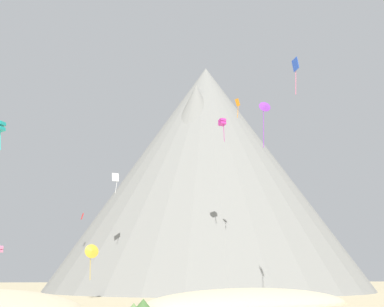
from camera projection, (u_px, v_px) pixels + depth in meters
dune_foreground_right at (250, 305)px, 53.25m from camera, size 27.88×19.43×3.65m
bush_mid_center at (143, 304)px, 45.85m from camera, size 2.51×2.51×1.03m
rock_massif at (207, 180)px, 106.03m from camera, size 91.09×91.09×50.69m
kite_blue_high at (295, 67)px, 56.95m from camera, size 0.49×1.27×4.76m
kite_violet_mid at (265, 107)px, 55.24m from camera, size 1.38×0.74×5.71m
kite_magenta_mid at (222, 122)px, 72.04m from camera, size 1.15×1.19×3.49m
kite_pink_low at (0, 249)px, 65.49m from camera, size 0.92×0.96×2.63m
kite_teal_mid at (0, 127)px, 49.75m from camera, size 1.14×1.13×2.98m
kite_white_mid at (115, 178)px, 76.55m from camera, size 1.13×0.63×3.26m
kite_gold_low at (92, 251)px, 68.16m from camera, size 2.08×1.11×5.01m
kite_orange_high at (238, 105)px, 68.98m from camera, size 0.77×0.51×2.93m
kite_red_low at (82, 216)px, 85.37m from camera, size 0.55×0.81×1.20m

